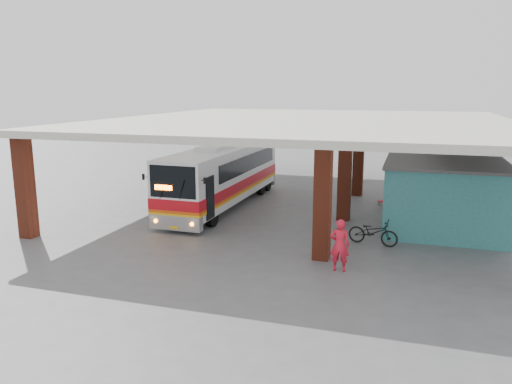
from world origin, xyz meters
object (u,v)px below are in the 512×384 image
object	(u,v)px
pedestrian	(340,245)
red_chair	(384,199)
motorcycle	(373,232)
coach_bus	(223,175)

from	to	relation	value
pedestrian	red_chair	distance (m)	10.88
motorcycle	pedestrian	world-z (taller)	pedestrian
coach_bus	motorcycle	bearing A→B (deg)	-28.28
coach_bus	red_chair	world-z (taller)	coach_bus
pedestrian	motorcycle	bearing A→B (deg)	-106.11
coach_bus	pedestrian	world-z (taller)	coach_bus
coach_bus	motorcycle	xyz separation A→B (m)	(8.32, -4.60, -1.17)
motorcycle	red_chair	world-z (taller)	motorcycle
motorcycle	pedestrian	size ratio (longest dim) A/B	1.09
coach_bus	red_chair	bearing A→B (deg)	19.42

